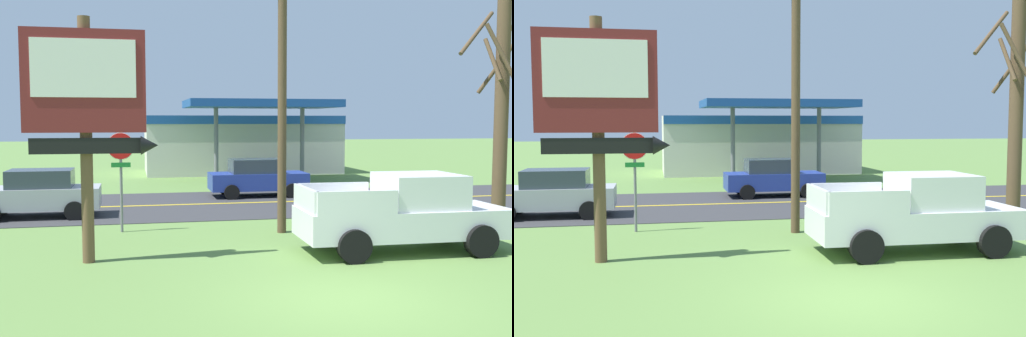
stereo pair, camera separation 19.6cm
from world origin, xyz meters
The scene contains 11 objects.
ground_plane centered at (0.00, 0.00, 0.00)m, with size 180.00×180.00×0.00m, color #5B7F3D.
road_asphalt centered at (0.00, 13.00, 0.01)m, with size 140.00×8.00×0.02m, color #333335.
road_centre_line centered at (0.00, 13.00, 0.02)m, with size 126.00×0.20×0.01m, color gold.
motel_sign centered at (-4.76, 3.85, 3.70)m, with size 2.98×0.54×5.65m.
stop_sign centered at (-4.12, 7.69, 2.03)m, with size 0.80×0.08×2.95m.
utility_pole centered at (0.50, 6.67, 4.54)m, with size 2.15×0.26×8.43m.
bare_tree centered at (6.81, 5.48, 3.88)m, with size 2.11×2.02×7.42m.
gas_station centered at (3.04, 27.16, 1.94)m, with size 12.00×11.50×4.40m.
pickup_white_parked_on_lawn centered at (2.89, 3.57, 0.96)m, with size 5.23×2.30×1.96m.
car_silver_near_lane centered at (-6.96, 11.00, 0.83)m, with size 4.20×2.00×1.64m.
car_blue_far_lane centered at (1.51, 15.00, 0.83)m, with size 4.20×2.00×1.64m.
Camera 1 is at (-3.80, -10.19, 3.29)m, focal length 41.80 mm.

